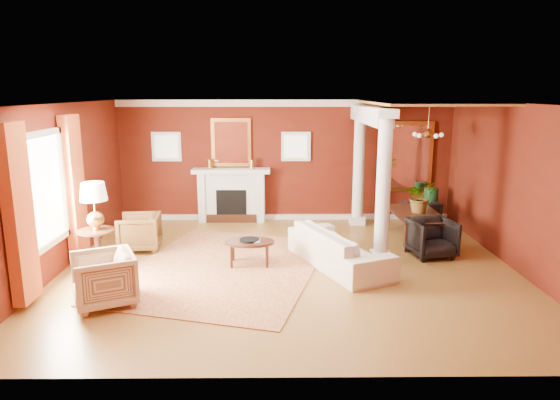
{
  "coord_description": "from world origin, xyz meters",
  "views": [
    {
      "loc": [
        -0.24,
        -8.48,
        3.12
      ],
      "look_at": [
        -0.16,
        0.45,
        1.15
      ],
      "focal_mm": 32.0,
      "sensor_mm": 36.0,
      "label": 1
    }
  ],
  "objects_px": {
    "armchair_leopard": "(139,230)",
    "coffee_table": "(250,243)",
    "sofa": "(339,241)",
    "side_table": "(95,211)",
    "armchair_stripe": "(104,277)",
    "dining_table": "(417,219)"
  },
  "relations": [
    {
      "from": "armchair_leopard",
      "to": "dining_table",
      "type": "xyz_separation_m",
      "value": [
        5.69,
        0.57,
        0.08
      ]
    },
    {
      "from": "coffee_table",
      "to": "dining_table",
      "type": "height_order",
      "value": "dining_table"
    },
    {
      "from": "coffee_table",
      "to": "dining_table",
      "type": "distance_m",
      "value": 3.76
    },
    {
      "from": "side_table",
      "to": "coffee_table",
      "type": "bearing_deg",
      "value": 4.61
    },
    {
      "from": "sofa",
      "to": "coffee_table",
      "type": "distance_m",
      "value": 1.62
    },
    {
      "from": "armchair_leopard",
      "to": "side_table",
      "type": "bearing_deg",
      "value": -26.59
    },
    {
      "from": "sofa",
      "to": "armchair_leopard",
      "type": "bearing_deg",
      "value": 51.86
    },
    {
      "from": "coffee_table",
      "to": "side_table",
      "type": "xyz_separation_m",
      "value": [
        -2.67,
        -0.21,
        0.66
      ]
    },
    {
      "from": "side_table",
      "to": "sofa",
      "type": "bearing_deg",
      "value": 1.96
    },
    {
      "from": "coffee_table",
      "to": "armchair_leopard",
      "type": "bearing_deg",
      "value": 157.8
    },
    {
      "from": "coffee_table",
      "to": "sofa",
      "type": "bearing_deg",
      "value": -2.42
    },
    {
      "from": "coffee_table",
      "to": "side_table",
      "type": "height_order",
      "value": "side_table"
    },
    {
      "from": "sofa",
      "to": "side_table",
      "type": "relative_size",
      "value": 1.5
    },
    {
      "from": "armchair_leopard",
      "to": "coffee_table",
      "type": "xyz_separation_m",
      "value": [
        2.24,
        -0.91,
        0.01
      ]
    },
    {
      "from": "sofa",
      "to": "armchair_stripe",
      "type": "distance_m",
      "value": 4.03
    },
    {
      "from": "armchair_stripe",
      "to": "dining_table",
      "type": "bearing_deg",
      "value": 94.61
    },
    {
      "from": "armchair_stripe",
      "to": "coffee_table",
      "type": "distance_m",
      "value": 2.67
    },
    {
      "from": "sofa",
      "to": "armchair_stripe",
      "type": "relative_size",
      "value": 2.71
    },
    {
      "from": "armchair_leopard",
      "to": "side_table",
      "type": "relative_size",
      "value": 0.51
    },
    {
      "from": "armchair_leopard",
      "to": "side_table",
      "type": "distance_m",
      "value": 1.38
    },
    {
      "from": "armchair_leopard",
      "to": "armchair_stripe",
      "type": "xyz_separation_m",
      "value": [
        0.18,
        -2.62,
        0.04
      ]
    },
    {
      "from": "armchair_leopard",
      "to": "coffee_table",
      "type": "distance_m",
      "value": 2.42
    }
  ]
}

